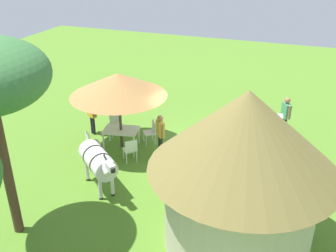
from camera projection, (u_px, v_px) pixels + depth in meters
name	position (u px, v px, depth m)	size (l,w,h in m)	color
ground_plane	(193.00, 151.00, 14.54)	(36.00, 36.00, 0.00)	#517F26
thatched_hut	(242.00, 166.00, 9.16)	(4.53, 4.53, 4.28)	beige
shade_umbrella	(118.00, 85.00, 13.76)	(3.51, 3.51, 2.94)	#48382D
patio_dining_table	(121.00, 132.00, 14.58)	(1.43, 1.09, 0.74)	white
patio_chair_west_end	(130.00, 149.00, 13.65)	(0.61, 0.61, 0.90)	white
patio_chair_east_end	(151.00, 131.00, 14.95)	(0.60, 0.60, 0.90)	white
patio_chair_near_lawn	(115.00, 122.00, 15.65)	(0.60, 0.60, 0.90)	silver
patio_chair_near_hut	(91.00, 142.00, 14.13)	(0.61, 0.61, 0.90)	silver
guest_beside_umbrella	(92.00, 113.00, 15.47)	(0.50, 0.37, 1.54)	black
guest_behind_table	(160.00, 132.00, 13.90)	(0.43, 0.45, 1.59)	black
standing_watcher	(286.00, 113.00, 15.22)	(0.41, 0.53, 1.67)	black
striped_lounge_chair	(191.00, 144.00, 14.55)	(0.94, 0.78, 0.64)	#2E916F
zebra_nearest_camera	(280.00, 140.00, 13.36)	(0.86, 2.26, 1.48)	silver
zebra_by_umbrella	(98.00, 161.00, 11.97)	(1.87, 1.65, 1.54)	silver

